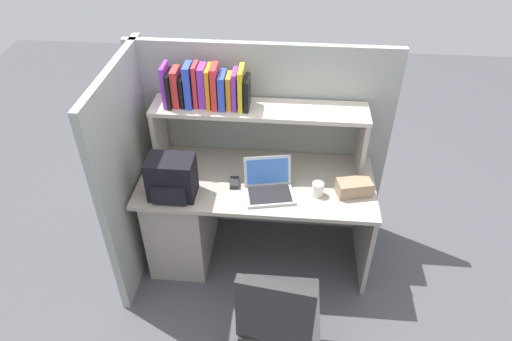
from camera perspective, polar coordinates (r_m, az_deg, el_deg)
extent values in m
plane|color=#4C4C51|center=(3.62, 0.07, -10.22)|extent=(8.00, 8.00, 0.00)
cube|color=#AAA093|center=(3.13, 0.08, -1.40)|extent=(1.60, 0.70, 0.03)
cube|color=#9D9388|center=(3.45, -9.11, -5.59)|extent=(0.40, 0.64, 0.70)
cube|color=#9D9388|center=(3.41, 13.33, -6.85)|extent=(0.03, 0.64, 0.70)
cube|color=#939991|center=(3.40, 0.64, 3.41)|extent=(1.84, 0.05, 1.55)
cube|color=#939991|center=(3.23, -15.22, -0.25)|extent=(0.05, 1.06, 1.55)
cube|color=#B3A99C|center=(3.28, -11.92, 4.56)|extent=(0.03, 0.28, 0.42)
cube|color=#B3A99C|center=(3.19, 13.05, 3.34)|extent=(0.03, 0.28, 0.42)
cube|color=beige|center=(3.04, 0.42, 7.59)|extent=(1.44, 0.28, 0.03)
cube|color=purple|center=(3.06, -11.16, 10.40)|extent=(0.03, 0.15, 0.28)
cube|color=black|center=(3.07, -10.60, 10.03)|extent=(0.02, 0.18, 0.23)
cube|color=red|center=(3.05, -9.89, 10.20)|extent=(0.04, 0.13, 0.25)
cube|color=black|center=(3.06, -9.06, 9.77)|extent=(0.02, 0.13, 0.20)
cube|color=blue|center=(3.02, -8.37, 10.43)|extent=(0.04, 0.14, 0.29)
cube|color=red|center=(3.03, -7.46, 10.52)|extent=(0.03, 0.13, 0.29)
cube|color=purple|center=(3.02, -6.63, 10.44)|extent=(0.04, 0.13, 0.27)
cube|color=orange|center=(3.02, -5.85, 10.35)|extent=(0.03, 0.16, 0.27)
cube|color=red|center=(2.99, -5.12, 10.36)|extent=(0.04, 0.15, 0.28)
cube|color=blue|center=(3.00, -4.16, 9.92)|extent=(0.04, 0.17, 0.23)
cube|color=orange|center=(3.00, -3.31, 9.85)|extent=(0.03, 0.13, 0.23)
cube|color=purple|center=(2.99, -2.63, 10.06)|extent=(0.03, 0.15, 0.25)
cube|color=yellow|center=(2.98, -1.85, 10.21)|extent=(0.03, 0.18, 0.27)
cube|color=black|center=(2.99, -1.11, 9.66)|extent=(0.03, 0.17, 0.21)
cube|color=#B7BABF|center=(2.99, 1.70, -3.04)|extent=(0.35, 0.28, 0.02)
cube|color=black|center=(2.97, 1.73, -3.01)|extent=(0.30, 0.22, 0.00)
cube|color=#B7BABF|center=(3.01, 1.44, -0.02)|extent=(0.32, 0.13, 0.19)
cube|color=#3F72CC|center=(3.00, 1.45, -0.10)|extent=(0.28, 0.11, 0.16)
cube|color=black|center=(2.97, -10.46, -0.82)|extent=(0.30, 0.20, 0.28)
cube|color=black|center=(2.93, -10.79, -3.07)|extent=(0.22, 0.04, 0.13)
cube|color=#262628|center=(3.08, -2.70, -1.52)|extent=(0.07, 0.11, 0.03)
cylinder|color=white|center=(3.00, 7.68, -2.30)|extent=(0.08, 0.08, 0.09)
cube|color=#9E7F60|center=(3.05, 12.09, -2.08)|extent=(0.24, 0.17, 0.10)
cylinder|color=#262628|center=(2.91, 2.92, -19.40)|extent=(0.05, 0.05, 0.41)
cube|color=#2D2D2D|center=(2.74, 3.06, -17.06)|extent=(0.44, 0.44, 0.08)
cube|color=#2D2D2D|center=(2.42, 2.37, -17.28)|extent=(0.40, 0.11, 0.44)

